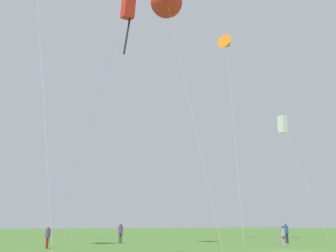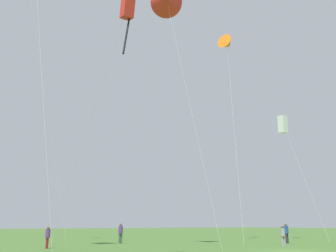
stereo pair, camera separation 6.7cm
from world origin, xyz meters
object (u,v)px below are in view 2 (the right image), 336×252
at_px(kite_flying_0, 283,124).
at_px(kite_flying_4, 227,44).
at_px(person_standing_0, 286,232).
at_px(person_standing_2, 121,232).
at_px(person_standing_1, 48,236).
at_px(person_standing_3, 283,234).
at_px(kite_flying_6, 128,7).

xyz_separation_m(kite_flying_0, kite_flying_4, (-7.24, 1.49, 9.59)).
bearing_deg(person_standing_0, kite_flying_0, 32.29).
bearing_deg(kite_flying_0, person_standing_2, 167.61).
height_order(person_standing_0, person_standing_1, person_standing_0).
distance_m(kite_flying_0, kite_flying_4, 12.11).
height_order(person_standing_1, person_standing_2, person_standing_2).
relative_size(person_standing_0, kite_flying_0, 0.12).
xyz_separation_m(person_standing_2, person_standing_3, (9.04, -11.28, -0.11)).
distance_m(person_standing_1, kite_flying_4, 29.77).
relative_size(kite_flying_4, kite_flying_6, 1.73).
distance_m(person_standing_3, kite_flying_0, 17.81).
bearing_deg(person_standing_0, person_standing_3, -145.35).
height_order(person_standing_0, kite_flying_0, kite_flying_0).
distance_m(person_standing_1, person_standing_2, 8.32).
xyz_separation_m(person_standing_1, kite_flying_4, (19.73, 0.73, 22.28)).
bearing_deg(kite_flying_6, person_standing_0, 19.83).
height_order(person_standing_0, kite_flying_4, kite_flying_4).
distance_m(person_standing_2, kite_flying_0, 23.51).
bearing_deg(person_standing_3, person_standing_2, -20.37).
xyz_separation_m(person_standing_3, kite_flying_4, (3.14, 8.51, 22.25)).
height_order(kite_flying_0, kite_flying_6, kite_flying_0).
distance_m(person_standing_2, person_standing_3, 14.46).
bearing_deg(kite_flying_6, person_standing_1, 89.76).
distance_m(person_standing_0, kite_flying_4, 22.86).
relative_size(person_standing_1, person_standing_3, 0.97).
relative_size(kite_flying_0, kite_flying_4, 0.61).
bearing_deg(person_standing_2, kite_flying_4, 175.14).
xyz_separation_m(person_standing_1, kite_flying_6, (-0.05, -12.35, 12.15)).
bearing_deg(person_standing_3, person_standing_1, 5.81).
height_order(person_standing_3, kite_flying_6, kite_flying_6).
relative_size(person_standing_3, kite_flying_0, 0.11).
relative_size(person_standing_2, kite_flying_4, 0.07).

